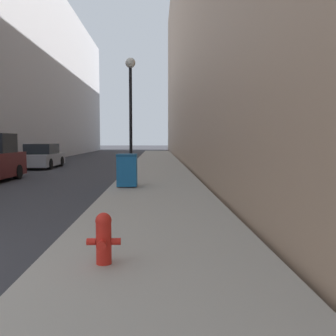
{
  "coord_description": "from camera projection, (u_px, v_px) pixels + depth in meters",
  "views": [
    {
      "loc": [
        4.99,
        -4.21,
        1.77
      ],
      "look_at": [
        5.63,
        17.78,
        0.07
      ],
      "focal_mm": 40.0,
      "sensor_mm": 36.0,
      "label": 1
    }
  ],
  "objects": [
    {
      "name": "fire_hydrant",
      "position": [
        104.0,
        237.0,
        4.85
      ],
      "size": [
        0.44,
        0.33,
        0.67
      ],
      "color": "red",
      "rests_on": "sidewalk_right"
    },
    {
      "name": "parked_sedan_near",
      "position": [
        42.0,
        157.0,
        23.0
      ],
      "size": [
        1.85,
        4.3,
        1.48
      ],
      "color": "#A3A8B2",
      "rests_on": "ground"
    },
    {
      "name": "building_right_stone",
      "position": [
        254.0,
        35.0,
        29.69
      ],
      "size": [
        12.0,
        60.0,
        20.06
      ],
      "color": "#9E7F66",
      "rests_on": "ground"
    },
    {
      "name": "trash_bin",
      "position": [
        127.0,
        170.0,
        12.73
      ],
      "size": [
        0.68,
        0.71,
        1.12
      ],
      "color": "#19609E",
      "rests_on": "sidewalk_right"
    },
    {
      "name": "sidewalk_right",
      "position": [
        157.0,
        168.0,
        22.26
      ],
      "size": [
        3.29,
        60.0,
        0.15
      ],
      "color": "#9E998E",
      "rests_on": "ground"
    },
    {
      "name": "lamppost",
      "position": [
        131.0,
        99.0,
        16.63
      ],
      "size": [
        0.45,
        0.45,
        5.21
      ],
      "color": "black",
      "rests_on": "sidewalk_right"
    }
  ]
}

